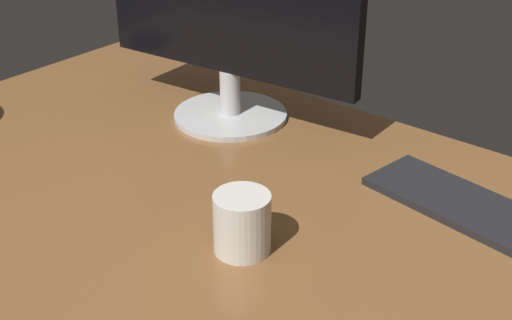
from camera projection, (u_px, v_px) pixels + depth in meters
desk at (225, 204)px, 112.35cm from camera, size 140.00×84.00×2.00cm
keyboard at (505, 224)px, 104.35cm from camera, size 45.88×18.58×1.23cm
coffee_mug at (242, 223)px, 97.83cm from camera, size 7.98×7.98×8.70cm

